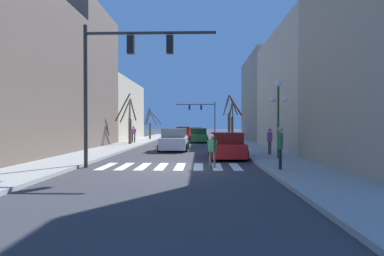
{
  "coord_description": "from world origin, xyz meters",
  "views": [
    {
      "loc": [
        1.46,
        -14.01,
        2.05
      ],
      "look_at": [
        0.38,
        23.14,
        1.6
      ],
      "focal_mm": 28.0,
      "sensor_mm": 36.0,
      "label": 1
    }
  ],
  "objects_px": {
    "car_parked_right_far": "(196,133)",
    "street_tree_right_near": "(232,123)",
    "traffic_signal_far": "(203,111)",
    "pedestrian_near_right_corner": "(134,133)",
    "traffic_signal_near": "(121,65)",
    "pedestrian_on_left_sidewalk": "(212,148)",
    "pedestrian_waiting_at_curb": "(280,144)",
    "street_tree_left_far": "(150,125)",
    "car_parked_right_mid": "(177,138)",
    "pedestrian_crossing_street": "(270,139)",
    "car_driving_toward_lane": "(227,146)",
    "street_tree_left_near": "(230,117)",
    "car_parked_right_near": "(199,136)",
    "car_at_intersection": "(174,140)",
    "street_lamp_right_corner": "(278,103)",
    "car_parked_left_far": "(183,134)",
    "street_tree_right_mid": "(129,122)"
  },
  "relations": [
    {
      "from": "traffic_signal_near",
      "to": "street_lamp_right_corner",
      "type": "xyz_separation_m",
      "value": [
        8.06,
        2.74,
        -1.62
      ]
    },
    {
      "from": "traffic_signal_near",
      "to": "car_driving_toward_lane",
      "type": "relative_size",
      "value": 1.63
    },
    {
      "from": "car_parked_right_near",
      "to": "street_tree_right_mid",
      "type": "height_order",
      "value": "street_tree_right_mid"
    },
    {
      "from": "car_driving_toward_lane",
      "to": "car_parked_right_mid",
      "type": "bearing_deg",
      "value": 19.53
    },
    {
      "from": "traffic_signal_near",
      "to": "car_parked_right_mid",
      "type": "bearing_deg",
      "value": 84.51
    },
    {
      "from": "pedestrian_crossing_street",
      "to": "street_tree_right_near",
      "type": "distance_m",
      "value": 22.48
    },
    {
      "from": "traffic_signal_near",
      "to": "traffic_signal_far",
      "type": "bearing_deg",
      "value": 83.89
    },
    {
      "from": "car_parked_right_far",
      "to": "street_tree_left_near",
      "type": "bearing_deg",
      "value": -114.81
    },
    {
      "from": "car_at_intersection",
      "to": "pedestrian_on_left_sidewalk",
      "type": "bearing_deg",
      "value": 15.81
    },
    {
      "from": "car_parked_right_mid",
      "to": "pedestrian_waiting_at_curb",
      "type": "distance_m",
      "value": 17.1
    },
    {
      "from": "car_parked_right_far",
      "to": "street_tree_left_near",
      "type": "relative_size",
      "value": 0.68
    },
    {
      "from": "pedestrian_crossing_street",
      "to": "street_tree_left_far",
      "type": "relative_size",
      "value": 0.4
    },
    {
      "from": "car_at_intersection",
      "to": "pedestrian_near_right_corner",
      "type": "height_order",
      "value": "pedestrian_near_right_corner"
    },
    {
      "from": "pedestrian_waiting_at_curb",
      "to": "pedestrian_crossing_street",
      "type": "bearing_deg",
      "value": 6.99
    },
    {
      "from": "car_parked_right_mid",
      "to": "car_parked_right_near",
      "type": "bearing_deg",
      "value": 157.11
    },
    {
      "from": "pedestrian_crossing_street",
      "to": "traffic_signal_near",
      "type": "bearing_deg",
      "value": -26.71
    },
    {
      "from": "street_tree_left_near",
      "to": "car_parked_right_mid",
      "type": "bearing_deg",
      "value": -115.25
    },
    {
      "from": "car_parked_right_mid",
      "to": "pedestrian_crossing_street",
      "type": "distance_m",
      "value": 11.94
    },
    {
      "from": "traffic_signal_near",
      "to": "pedestrian_on_left_sidewalk",
      "type": "relative_size",
      "value": 4.26
    },
    {
      "from": "car_parked_left_far",
      "to": "traffic_signal_near",
      "type": "bearing_deg",
      "value": -3.25
    },
    {
      "from": "car_parked_right_far",
      "to": "car_driving_toward_lane",
      "type": "relative_size",
      "value": 1.0
    },
    {
      "from": "car_parked_right_near",
      "to": "street_tree_left_near",
      "type": "bearing_deg",
      "value": -26.55
    },
    {
      "from": "car_driving_toward_lane",
      "to": "pedestrian_crossing_street",
      "type": "distance_m",
      "value": 3.03
    },
    {
      "from": "traffic_signal_near",
      "to": "car_parked_right_far",
      "type": "height_order",
      "value": "traffic_signal_near"
    },
    {
      "from": "car_driving_toward_lane",
      "to": "traffic_signal_far",
      "type": "bearing_deg",
      "value": 1.81
    },
    {
      "from": "pedestrian_near_right_corner",
      "to": "car_parked_left_far",
      "type": "bearing_deg",
      "value": 81.91
    },
    {
      "from": "street_tree_left_far",
      "to": "pedestrian_near_right_corner",
      "type": "bearing_deg",
      "value": -94.04
    },
    {
      "from": "pedestrian_waiting_at_curb",
      "to": "street_tree_left_near",
      "type": "relative_size",
      "value": 0.3
    },
    {
      "from": "pedestrian_crossing_street",
      "to": "car_parked_right_far",
      "type": "bearing_deg",
      "value": -137.69
    },
    {
      "from": "traffic_signal_far",
      "to": "pedestrian_near_right_corner",
      "type": "height_order",
      "value": "traffic_signal_far"
    },
    {
      "from": "pedestrian_near_right_corner",
      "to": "street_tree_right_mid",
      "type": "xyz_separation_m",
      "value": [
        0.14,
        -2.6,
        1.15
      ]
    },
    {
      "from": "car_at_intersection",
      "to": "street_tree_right_mid",
      "type": "xyz_separation_m",
      "value": [
        -4.94,
        5.57,
        1.51
      ]
    },
    {
      "from": "car_parked_right_far",
      "to": "street_tree_right_near",
      "type": "distance_m",
      "value": 6.35
    },
    {
      "from": "pedestrian_waiting_at_curb",
      "to": "street_tree_left_far",
      "type": "height_order",
      "value": "street_tree_left_far"
    },
    {
      "from": "street_tree_left_far",
      "to": "street_tree_left_near",
      "type": "distance_m",
      "value": 11.52
    },
    {
      "from": "car_parked_right_mid",
      "to": "street_tree_left_far",
      "type": "distance_m",
      "value": 11.11
    },
    {
      "from": "car_parked_right_mid",
      "to": "car_driving_toward_lane",
      "type": "height_order",
      "value": "car_driving_toward_lane"
    },
    {
      "from": "street_tree_right_near",
      "to": "street_tree_left_far",
      "type": "bearing_deg",
      "value": -167.61
    },
    {
      "from": "traffic_signal_near",
      "to": "pedestrian_near_right_corner",
      "type": "height_order",
      "value": "traffic_signal_near"
    },
    {
      "from": "car_parked_right_near",
      "to": "pedestrian_crossing_street",
      "type": "distance_m",
      "value": 15.59
    },
    {
      "from": "traffic_signal_far",
      "to": "car_parked_right_mid",
      "type": "height_order",
      "value": "traffic_signal_far"
    },
    {
      "from": "car_at_intersection",
      "to": "pedestrian_on_left_sidewalk",
      "type": "relative_size",
      "value": 2.83
    },
    {
      "from": "pedestrian_crossing_street",
      "to": "street_tree_left_far",
      "type": "xyz_separation_m",
      "value": [
        -11.0,
        20.04,
        0.9
      ]
    },
    {
      "from": "car_parked_right_mid",
      "to": "car_driving_toward_lane",
      "type": "distance_m",
      "value": 11.59
    },
    {
      "from": "traffic_signal_near",
      "to": "street_tree_right_mid",
      "type": "bearing_deg",
      "value": 102.29
    },
    {
      "from": "car_parked_left_far",
      "to": "street_tree_right_mid",
      "type": "relative_size",
      "value": 0.9
    },
    {
      "from": "street_lamp_right_corner",
      "to": "car_parked_left_far",
      "type": "bearing_deg",
      "value": 106.25
    },
    {
      "from": "street_tree_right_mid",
      "to": "pedestrian_on_left_sidewalk",
      "type": "bearing_deg",
      "value": -62.96
    },
    {
      "from": "traffic_signal_far",
      "to": "street_tree_right_mid",
      "type": "distance_m",
      "value": 25.47
    },
    {
      "from": "car_parked_right_far",
      "to": "car_parked_right_near",
      "type": "xyz_separation_m",
      "value": [
        0.5,
        -11.12,
        0.01
      ]
    }
  ]
}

